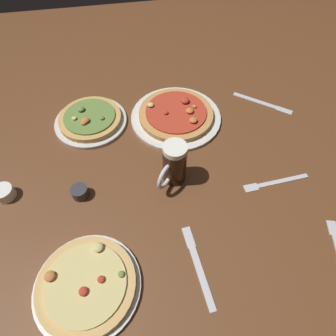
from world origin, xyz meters
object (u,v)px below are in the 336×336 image
Objects in this scene: pizza_plate_near at (87,285)px; knife_spare at (198,265)px; beer_mug_dark at (174,164)px; ramekin_butter at (4,194)px; knife_right at (263,103)px; fork_left at (275,182)px; pizza_plate_side at (90,120)px; ramekin_sauce at (80,192)px; pizza_plate_far at (176,115)px.

pizza_plate_near reaches higher than knife_spare.
pizza_plate_near is 1.78× the size of beer_mug_dark.
ramekin_butter is 0.30× the size of knife_right.
pizza_plate_near is at bearing -133.83° from beer_mug_dark.
knife_right is (0.10, 0.36, 0.00)m from fork_left.
pizza_plate_side is at bearing 87.90° from pizza_plate_near.
beer_mug_dark is 0.76× the size of knife_right.
knife_right is at bearing 39.64° from pizza_plate_near.
pizza_plate_near reaches higher than knife_right.
ramekin_butter is (-0.24, 0.31, 0.00)m from pizza_plate_near.
pizza_plate_side is 5.20× the size of ramekin_sauce.
fork_left is at bearing -6.20° from ramekin_sauce.
fork_left and knife_spare have the same top height.
fork_left is at bearing 19.71° from pizza_plate_near.
ramekin_sauce is 0.26× the size of knife_right.
pizza_plate_near reaches higher than fork_left.
knife_spare is at bearing -145.37° from fork_left.
pizza_plate_side is at bearing 46.33° from ramekin_butter.
fork_left and knife_right have the same top height.
pizza_plate_near is 0.88m from knife_right.
pizza_plate_side is 1.21× the size of fork_left.
pizza_plate_near is at bearing -121.38° from pizza_plate_far.
knife_spare is at bearing -95.39° from pizza_plate_far.
pizza_plate_near is 5.28× the size of ramekin_sauce.
ramekin_butter is 0.28× the size of fork_left.
ramekin_butter is at bearing 177.32° from beer_mug_dark.
ramekin_butter is 0.60m from knife_spare.
beer_mug_dark is at bearing -2.68° from ramekin_butter.
beer_mug_dark is (0.27, 0.28, 0.06)m from pizza_plate_near.
ramekin_sauce is at bearing 173.80° from fork_left.
ramekin_sauce is (-0.02, 0.27, 0.00)m from pizza_plate_near.
pizza_plate_side is (-0.31, 0.03, 0.00)m from pizza_plate_far.
fork_left is at bearing -33.61° from pizza_plate_side.
pizza_plate_side is 1.76× the size of beer_mug_dark.
pizza_plate_side is at bearing 130.15° from beer_mug_dark.
beer_mug_dark is 2.51× the size of ramekin_butter.
pizza_plate_far is 2.23× the size of beer_mug_dark.
pizza_plate_side is at bearing 146.39° from fork_left.
fork_left is (0.58, 0.21, -0.01)m from pizza_plate_near.
beer_mug_dark is at bearing 46.17° from pizza_plate_near.
pizza_plate_far is at bearing -6.12° from pizza_plate_side.
pizza_plate_side is 1.16× the size of knife_spare.
knife_spare is (0.28, 0.00, -0.01)m from pizza_plate_near.
pizza_plate_side is 0.39m from beer_mug_dark.
pizza_plate_side is 0.38m from ramekin_butter.
pizza_plate_near is 0.28m from knife_spare.
ramekin_butter is at bearing -157.30° from pizza_plate_far.
pizza_plate_far reaches higher than pizza_plate_side.
pizza_plate_side is at bearing 173.88° from pizza_plate_far.
knife_right is (0.41, 0.28, -0.07)m from beer_mug_dark.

